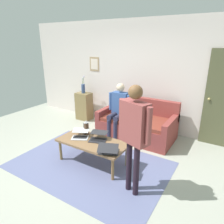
# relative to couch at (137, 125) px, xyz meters

# --- Properties ---
(ground_plane) EXTENTS (7.68, 7.68, 0.00)m
(ground_plane) POSITION_rel_couch_xyz_m (0.25, 1.57, -0.30)
(ground_plane) COLOR #A7AB9C
(area_rug) EXTENTS (2.80, 1.86, 0.01)m
(area_rug) POSITION_rel_couch_xyz_m (0.22, 1.56, -0.30)
(area_rug) COLOR slate
(area_rug) RESTS_ON ground_plane
(back_wall) EXTENTS (7.04, 0.11, 2.70)m
(back_wall) POSITION_rel_couch_xyz_m (0.25, -0.63, 1.05)
(back_wall) COLOR silver
(back_wall) RESTS_ON ground_plane
(couch) EXTENTS (1.73, 0.95, 0.88)m
(couch) POSITION_rel_couch_xyz_m (0.00, 0.00, 0.00)
(couch) COLOR brown
(couch) RESTS_ON ground_plane
(coffee_table) EXTENTS (1.30, 0.62, 0.45)m
(coffee_table) POSITION_rel_couch_xyz_m (0.22, 1.46, 0.10)
(coffee_table) COLOR olive
(coffee_table) RESTS_ON ground_plane
(laptop_left) EXTENTS (0.42, 0.42, 0.12)m
(laptop_left) POSITION_rel_couch_xyz_m (0.52, 1.45, 0.19)
(laptop_left) COLOR silver
(laptop_left) RESTS_ON coffee_table
(laptop_center) EXTENTS (0.40, 0.41, 0.12)m
(laptop_center) POSITION_rel_couch_xyz_m (0.17, 1.36, 0.19)
(laptop_center) COLOR #28282D
(laptop_center) RESTS_ON coffee_table
(laptop_right) EXTENTS (0.42, 0.40, 0.15)m
(laptop_right) POSITION_rel_couch_xyz_m (-0.25, 1.65, 0.19)
(laptop_right) COLOR #28282D
(laptop_right) RESTS_ON coffee_table
(french_press) EXTENTS (0.11, 0.09, 0.27)m
(french_press) POSITION_rel_couch_xyz_m (0.52, 1.26, 0.27)
(french_press) COLOR #4C3323
(french_press) RESTS_ON coffee_table
(side_shelf) EXTENTS (0.42, 0.32, 0.79)m
(side_shelf) POSITION_rel_couch_xyz_m (1.81, -0.25, 0.09)
(side_shelf) COLOR olive
(side_shelf) RESTS_ON ground_plane
(flower_vase) EXTENTS (0.12, 0.10, 0.50)m
(flower_vase) POSITION_rel_couch_xyz_m (1.81, -0.25, 0.64)
(flower_vase) COLOR #394E7C
(flower_vase) RESTS_ON side_shelf
(person_standing) EXTENTS (0.58, 0.31, 1.66)m
(person_standing) POSITION_rel_couch_xyz_m (-0.76, 1.79, 0.76)
(person_standing) COLOR black
(person_standing) RESTS_ON ground_plane
(person_seated) EXTENTS (0.55, 0.51, 1.28)m
(person_seated) POSITION_rel_couch_xyz_m (0.39, 0.23, 0.42)
(person_seated) COLOR #2D2D44
(person_seated) RESTS_ON ground_plane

